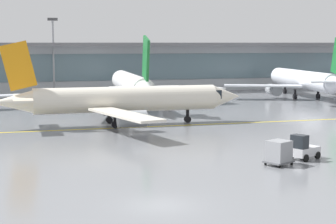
% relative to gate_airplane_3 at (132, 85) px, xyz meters
% --- Properties ---
extents(ground_plane, '(400.00, 400.00, 0.00)m').
position_rel_gate_airplane_3_xyz_m(ground_plane, '(-9.07, -52.50, -3.16)').
color(ground_plane, slate).
extents(taxiway_centreline_stripe, '(110.00, 0.50, 0.01)m').
position_rel_gate_airplane_3_xyz_m(taxiway_centreline_stripe, '(-4.70, -22.02, -3.16)').
color(taxiway_centreline_stripe, yellow).
rests_on(taxiway_centreline_stripe, ground_plane).
extents(terminal_concourse, '(226.41, 11.00, 9.60)m').
position_rel_gate_airplane_3_xyz_m(terminal_concourse, '(-9.07, 25.73, 1.76)').
color(terminal_concourse, '#B2B7BC').
rests_on(terminal_concourse, ground_plane).
extents(gate_airplane_3, '(29.58, 31.83, 10.54)m').
position_rel_gate_airplane_3_xyz_m(gate_airplane_3, '(0.00, 0.00, 0.00)').
color(gate_airplane_3, white).
rests_on(gate_airplane_3, ground_plane).
extents(gate_airplane_4, '(29.10, 31.42, 10.40)m').
position_rel_gate_airplane_3_xyz_m(gate_airplane_4, '(31.28, 3.62, -0.04)').
color(gate_airplane_4, silver).
rests_on(gate_airplane_4, ground_plane).
extents(taxiing_regional_jet, '(29.55, 27.59, 9.82)m').
position_rel_gate_airplane_3_xyz_m(taxiing_regional_jet, '(-5.08, -20.02, -0.22)').
color(taxiing_regional_jet, silver).
rests_on(taxiing_regional_jet, ground_plane).
extents(baggage_tug, '(2.95, 2.48, 2.10)m').
position_rel_gate_airplane_3_xyz_m(baggage_tug, '(5.58, -42.88, -2.27)').
color(baggage_tug, silver).
rests_on(baggage_tug, ground_plane).
extents(cargo_dolly_lead, '(2.59, 2.37, 1.94)m').
position_rel_gate_airplane_3_xyz_m(cargo_dolly_lead, '(2.66, -44.34, -2.11)').
color(cargo_dolly_lead, '#595B60').
rests_on(cargo_dolly_lead, ground_plane).
extents(apron_light_mast_1, '(1.80, 0.36, 14.03)m').
position_rel_gate_airplane_3_xyz_m(apron_light_mast_1, '(-10.35, 19.75, 4.54)').
color(apron_light_mast_1, gray).
rests_on(apron_light_mast_1, ground_plane).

